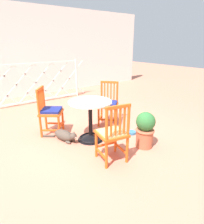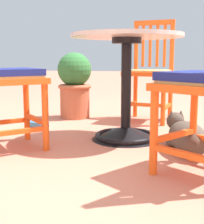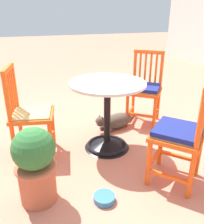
{
  "view_description": "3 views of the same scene",
  "coord_description": "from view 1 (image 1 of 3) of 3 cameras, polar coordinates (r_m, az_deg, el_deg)",
  "views": [
    {
      "loc": [
        -1.64,
        -2.73,
        1.69
      ],
      "look_at": [
        0.3,
        -0.12,
        0.53
      ],
      "focal_mm": 31.56,
      "sensor_mm": 36.0,
      "label": 1
    },
    {
      "loc": [
        -0.14,
        2.27,
        0.57
      ],
      "look_at": [
        0.3,
        0.03,
        0.2
      ],
      "focal_mm": 52.94,
      "sensor_mm": 36.0,
      "label": 2
    },
    {
      "loc": [
        2.32,
        -0.76,
        1.39
      ],
      "look_at": [
        0.12,
        -0.05,
        0.42
      ],
      "focal_mm": 39.48,
      "sensor_mm": 36.0,
      "label": 3
    }
  ],
  "objects": [
    {
      "name": "ground_plane",
      "position": [
        3.61,
        -5.02,
        -8.4
      ],
      "size": [
        24.0,
        24.0,
        0.0
      ],
      "primitive_type": "plane",
      "color": "#C6755B"
    },
    {
      "name": "building_wall_backdrop",
      "position": [
        6.9,
        -23.77,
        15.61
      ],
      "size": [
        10.0,
        0.2,
        2.8
      ],
      "primitive_type": "cube",
      "color": "silver",
      "rests_on": "ground_plane"
    },
    {
      "name": "lattice_fence_panel",
      "position": [
        6.04,
        -18.62,
        8.1
      ],
      "size": [
        3.21,
        0.06,
        1.18
      ],
      "color": "silver",
      "rests_on": "ground_plane"
    },
    {
      "name": "cafe_table",
      "position": [
        3.55,
        -3.33,
        -3.76
      ],
      "size": [
        0.76,
        0.76,
        0.73
      ],
      "color": "black",
      "rests_on": "ground_plane"
    },
    {
      "name": "orange_chair_near_fence",
      "position": [
        3.84,
        -14.82,
        0.06
      ],
      "size": [
        0.56,
        0.56,
        0.91
      ],
      "color": "#EA5619",
      "rests_on": "ground_plane"
    },
    {
      "name": "orange_chair_tucked_in",
      "position": [
        2.86,
        3.05,
        -6.44
      ],
      "size": [
        0.47,
        0.47,
        0.91
      ],
      "color": "#EA5619",
      "rests_on": "ground_plane"
    },
    {
      "name": "orange_chair_by_planter",
      "position": [
        4.17,
        1.8,
        2.26
      ],
      "size": [
        0.57,
        0.57,
        0.91
      ],
      "color": "#EA5619",
      "rests_on": "ground_plane"
    },
    {
      "name": "tabby_cat",
      "position": [
        3.64,
        -10.66,
        -6.75
      ],
      "size": [
        0.43,
        0.67,
        0.23
      ],
      "color": "#4C4238",
      "rests_on": "ground_plane"
    },
    {
      "name": "terracotta_planter",
      "position": [
        3.36,
        12.38,
        -4.78
      ],
      "size": [
        0.32,
        0.32,
        0.62
      ],
      "color": "#B25B3D",
      "rests_on": "ground_plane"
    },
    {
      "name": "pet_water_bowl",
      "position": [
        3.9,
        8.52,
        -5.91
      ],
      "size": [
        0.17,
        0.17,
        0.05
      ],
      "primitive_type": "cylinder",
      "color": "teal",
      "rests_on": "ground_plane"
    }
  ]
}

